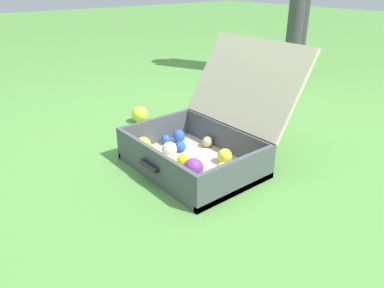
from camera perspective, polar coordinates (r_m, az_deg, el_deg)
The scene contains 3 objects.
ground_plane at distance 1.56m, azimuth 1.96°, elevation -3.86°, with size 16.00×16.00×0.00m, color #569342.
open_suitcase at distance 1.56m, azimuth 2.15°, elevation 0.86°, with size 0.55×0.64×0.50m.
stray_ball_on_grass at distance 2.05m, azimuth -8.15°, elevation 4.62°, with size 0.09×0.09×0.09m, color #CCDB38.
Camera 1 is at (1.03, -0.90, 0.75)m, focal length 34.11 mm.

